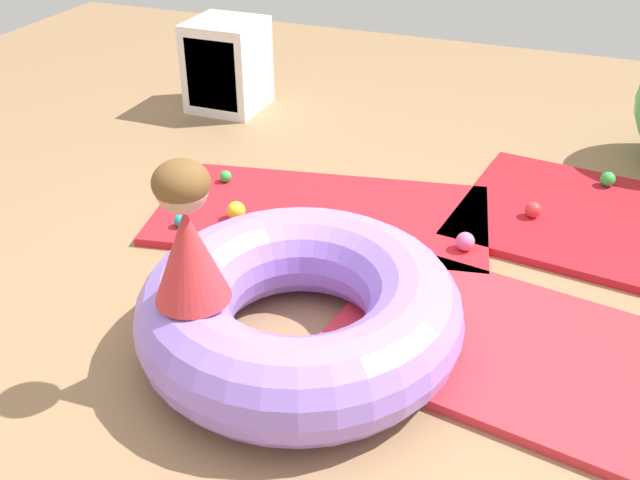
{
  "coord_description": "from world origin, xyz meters",
  "views": [
    {
      "loc": [
        0.8,
        -2.02,
        1.76
      ],
      "look_at": [
        -0.04,
        0.1,
        0.36
      ],
      "focal_mm": 40.91,
      "sensor_mm": 36.0,
      "label": 1
    }
  ],
  "objects": [
    {
      "name": "play_ball_green",
      "position": [
        -0.89,
        0.94,
        0.07
      ],
      "size": [
        0.06,
        0.06,
        0.06
      ],
      "primitive_type": "sphere",
      "color": "green",
      "rests_on": "gym_mat_near_left"
    },
    {
      "name": "play_ball_pink",
      "position": [
        0.4,
        0.74,
        0.08
      ],
      "size": [
        0.08,
        0.08,
        0.08
      ],
      "primitive_type": "sphere",
      "color": "pink",
      "rests_on": "gym_mat_near_left"
    },
    {
      "name": "play_ball_yellow",
      "position": [
        -0.66,
        0.62,
        0.08
      ],
      "size": [
        0.09,
        0.09,
        0.09
      ],
      "primitive_type": "sphere",
      "color": "yellow",
      "rests_on": "gym_mat_near_left"
    },
    {
      "name": "play_ball_orange",
      "position": [
        0.19,
        0.35,
        0.08
      ],
      "size": [
        0.09,
        0.09,
        0.09
      ],
      "primitive_type": "sphere",
      "color": "orange",
      "rests_on": "gym_mat_far_right"
    },
    {
      "name": "gym_mat_near_left",
      "position": [
        -0.32,
        0.83,
        0.02
      ],
      "size": [
        1.71,
        1.1,
        0.04
      ],
      "primitive_type": "cube",
      "rotation": [
        0.0,
        0.0,
        0.19
      ],
      "color": "red",
      "rests_on": "ground"
    },
    {
      "name": "play_ball_teal",
      "position": [
        -0.87,
        0.46,
        0.07
      ],
      "size": [
        0.06,
        0.06,
        0.06
      ],
      "primitive_type": "sphere",
      "color": "teal",
      "rests_on": "gym_mat_near_left"
    },
    {
      "name": "inflatable_cushion",
      "position": [
        -0.04,
        -0.1,
        0.17
      ],
      "size": [
        1.17,
        1.17,
        0.35
      ],
      "primitive_type": "torus",
      "color": "#9975EA",
      "rests_on": "ground"
    },
    {
      "name": "play_ball_green_second",
      "position": [
        0.95,
        1.62,
        0.08
      ],
      "size": [
        0.08,
        0.08,
        0.08
      ],
      "primitive_type": "sphere",
      "color": "green",
      "rests_on": "gym_mat_far_left"
    },
    {
      "name": "play_ball_red",
      "position": [
        0.64,
        1.15,
        0.08
      ],
      "size": [
        0.08,
        0.08,
        0.08
      ],
      "primitive_type": "sphere",
      "color": "red",
      "rests_on": "gym_mat_far_left"
    },
    {
      "name": "gym_mat_far_left",
      "position": [
        1.0,
        1.25,
        0.02
      ],
      "size": [
        1.51,
        1.18,
        0.04
      ],
      "primitive_type": "cube",
      "rotation": [
        0.0,
        0.0,
        -0.12
      ],
      "color": "#B21923",
      "rests_on": "ground"
    },
    {
      "name": "child_in_red",
      "position": [
        -0.3,
        -0.37,
        0.59
      ],
      "size": [
        0.35,
        0.35,
        0.49
      ],
      "rotation": [
        0.0,
        0.0,
        2.45
      ],
      "color": "red",
      "rests_on": "inflatable_cushion"
    },
    {
      "name": "gym_mat_far_right",
      "position": [
        0.89,
        0.13,
        0.02
      ],
      "size": [
        1.78,
        1.09,
        0.04
      ],
      "primitive_type": "cube",
      "rotation": [
        0.0,
        0.0,
        -0.16
      ],
      "color": "red",
      "rests_on": "ground"
    },
    {
      "name": "storage_cube",
      "position": [
        -1.41,
        1.96,
        0.28
      ],
      "size": [
        0.44,
        0.44,
        0.56
      ],
      "color": "silver",
      "rests_on": "ground"
    },
    {
      "name": "ground_plane",
      "position": [
        0.0,
        0.0,
        0.0
      ],
      "size": [
        8.0,
        8.0,
        0.0
      ],
      "primitive_type": "plane",
      "color": "#93704C"
    }
  ]
}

